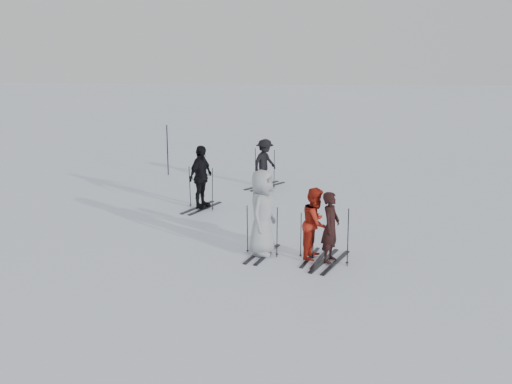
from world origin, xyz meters
TOP-DOWN VIEW (x-y plane):
  - ground at (0.00, 0.00)m, footprint 120.00×120.00m
  - skier_near_dark at (1.91, -1.59)m, footprint 0.57×0.69m
  - skier_red at (1.58, -1.37)m, footprint 0.82×0.94m
  - skier_grey at (0.33, -1.17)m, footprint 0.89×1.12m
  - skier_uphill_left at (-1.82, 2.95)m, footprint 0.86×1.20m
  - skier_uphill_far at (-0.14, 6.10)m, footprint 1.10×1.21m
  - skis_near_dark at (1.91, -1.59)m, footprint 2.07×1.57m
  - skis_red at (1.58, -1.37)m, footprint 1.70×1.19m
  - skis_grey at (0.33, -1.17)m, footprint 1.84×1.31m
  - skis_uphill_left at (-1.82, 2.95)m, footprint 2.03×1.58m
  - skis_uphill_far at (-0.14, 6.10)m, footprint 2.09×1.88m
  - piste_marker at (-3.91, 7.74)m, footprint 0.05×0.05m

SIDE VIEW (x-z plane):
  - ground at x=0.00m, z-range 0.00..0.00m
  - skis_red at x=1.58m, z-range 0.00..1.12m
  - skis_grey at x=0.33m, z-range 0.00..1.21m
  - skis_uphill_left at x=-1.82m, z-range 0.00..1.31m
  - skis_near_dark at x=1.91m, z-range 0.00..1.35m
  - skis_uphill_far at x=-0.14m, z-range 0.00..1.36m
  - skier_near_dark at x=1.91m, z-range 0.00..1.62m
  - skier_uphill_far at x=-0.14m, z-range 0.00..1.62m
  - skier_red at x=1.58m, z-range 0.00..1.66m
  - skier_uphill_left at x=-1.82m, z-range 0.00..1.88m
  - piste_marker at x=-3.91m, z-range 0.00..1.89m
  - skier_grey at x=0.33m, z-range 0.00..2.02m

